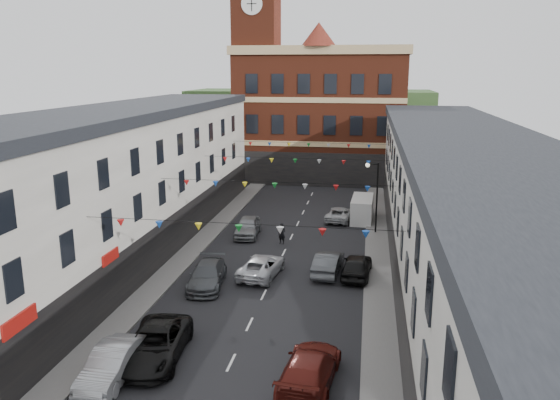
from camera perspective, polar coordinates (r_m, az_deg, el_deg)
The scene contains 20 objects.
ground at distance 33.69m, azimuth -1.72°, elevation -9.88°, with size 160.00×160.00×0.00m, color black.
pavement_left at distance 37.26m, azimuth -11.69°, elevation -7.69°, with size 1.80×64.00×0.15m, color #605E5B.
pavement_right at distance 34.98m, azimuth 10.23°, elevation -9.06°, with size 1.80×64.00×0.15m, color #605E5B.
terrace_left at distance 36.91m, azimuth -19.74°, elevation 0.15°, with size 8.40×56.00×10.70m.
terrace_right at distance 33.00m, azimuth 19.10°, elevation -2.22°, with size 8.40×56.00×9.70m.
civic_building at distance 68.76m, azimuth 4.34°, elevation 9.08°, with size 20.60×13.30×18.50m.
clock_tower at distance 66.75m, azimuth -2.44°, elevation 14.81°, with size 5.60×5.60×30.00m.
distant_hill at distance 93.26m, azimuth 3.15°, elevation 8.31°, with size 40.00×14.00×10.00m, color #2F4E24.
street_lamp at distance 45.35m, azimuth 9.81°, elevation 1.25°, with size 1.10×0.36×6.00m.
car_left_b at distance 26.08m, azimuth -17.20°, elevation -16.06°, with size 1.60×4.58×1.51m, color #A9ACB1.
car_left_c at distance 27.18m, azimuth -12.92°, elevation -14.45°, with size 2.58×5.60×1.56m, color black.
car_left_d at distance 35.00m, azimuth -7.64°, elevation -7.79°, with size 2.05×5.04×1.46m, color #464A4F.
car_left_e at distance 44.96m, azimuth -3.39°, elevation -2.79°, with size 1.85×4.59×1.56m, color gray.
car_right_c at distance 24.67m, azimuth 3.09°, elevation -17.18°, with size 2.17×5.35×1.55m, color #581711.
car_right_d at distance 36.55m, azimuth 8.03°, elevation -6.80°, with size 1.82×4.52×1.54m, color black.
car_right_e at distance 36.86m, azimuth 5.07°, elevation -6.57°, with size 1.59×4.56×1.50m, color #474A4E.
car_right_f at distance 49.67m, azimuth 6.24°, elevation -1.45°, with size 2.11×4.57×1.27m, color #AEB0B3.
moving_car at distance 36.40m, azimuth -1.95°, elevation -6.91°, with size 2.25×4.88×1.36m, color silver.
white_van at distance 49.92m, azimuth 8.57°, elevation -0.94°, with size 1.84×4.78×2.11m, color silver.
pedestrian at distance 42.78m, azimuth 0.20°, elevation -3.54°, with size 0.61×0.40×1.68m, color black.
Camera 1 is at (5.98, -30.35, 13.34)m, focal length 35.00 mm.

